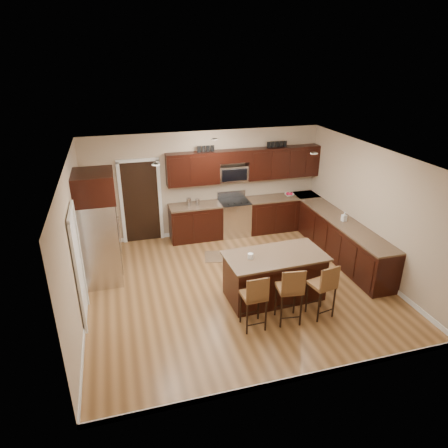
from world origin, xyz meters
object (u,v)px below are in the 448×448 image
object	(u,v)px
island	(274,277)
refrigerator	(99,227)
stool_left	(255,296)
range	(234,217)
stool_mid	(291,289)
stool_right	(324,285)

from	to	relation	value
island	refrigerator	bearing A→B (deg)	151.20
stool_left	refrigerator	bearing A→B (deg)	134.33
range	island	world-z (taller)	range
stool_mid	stool_right	xyz separation A→B (m)	(0.65, 0.00, -0.03)
stool_left	stool_mid	distance (m)	0.65
range	stool_right	distance (m)	3.90
range	stool_right	bearing A→B (deg)	-82.81
stool_right	refrigerator	distance (m)	4.53
island	stool_mid	bearing A→B (deg)	-96.27
island	stool_left	size ratio (longest dim) A/B	1.83
island	stool_left	xyz separation A→B (m)	(-0.71, -0.84, 0.23)
stool_mid	island	bearing A→B (deg)	92.84
island	stool_mid	world-z (taller)	stool_mid
stool_left	stool_right	size ratio (longest dim) A/B	1.00
stool_left	range	bearing A→B (deg)	76.65
stool_right	refrigerator	size ratio (longest dim) A/B	0.45
range	stool_left	world-z (taller)	range
island	range	bearing A→B (deg)	85.38
range	stool_right	xyz separation A→B (m)	(0.49, -3.87, 0.19)
range	island	bearing A→B (deg)	-92.10
stool_left	stool_mid	world-z (taller)	stool_mid
stool_left	stool_right	world-z (taller)	same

